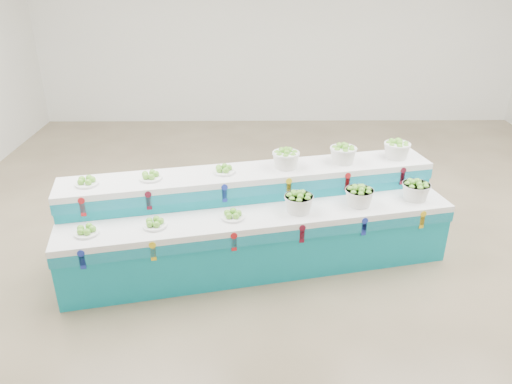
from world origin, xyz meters
TOP-DOWN VIEW (x-y plane):
  - ground at (0.00, 0.00)m, footprint 10.00×10.00m
  - back_wall at (0.00, 5.00)m, footprint 10.00×0.00m
  - display_stand at (-0.55, -0.44)m, footprint 4.46×1.99m
  - plate_lower_left at (-2.25, -1.08)m, footprint 0.30×0.30m
  - plate_lower_mid at (-1.59, -0.94)m, footprint 0.30×0.30m
  - plate_lower_right at (-0.80, -0.77)m, footprint 0.30×0.30m
  - basket_lower_left at (-0.09, -0.61)m, footprint 0.37×0.37m
  - basket_lower_mid at (0.60, -0.47)m, footprint 0.37×0.37m
  - basket_lower_right at (1.28, -0.32)m, footprint 0.37×0.37m
  - plate_upper_left at (-2.36, -0.55)m, footprint 0.30×0.30m
  - plate_upper_mid at (-1.71, -0.41)m, footprint 0.30×0.30m
  - plate_upper_right at (-0.91, -0.24)m, footprint 0.30×0.30m
  - basket_upper_left at (-0.20, -0.09)m, footprint 0.37×0.37m
  - basket_upper_mid at (0.49, 0.06)m, footprint 0.37×0.37m
  - basket_upper_right at (1.16, 0.20)m, footprint 0.37×0.37m

SIDE VIEW (x-z plane):
  - ground at x=0.00m, z-range 0.00..0.00m
  - display_stand at x=-0.55m, z-range 0.00..1.02m
  - plate_lower_left at x=-2.25m, z-range 0.72..0.82m
  - plate_lower_mid at x=-1.59m, z-range 0.72..0.82m
  - plate_lower_right at x=-0.80m, z-range 0.72..0.82m
  - basket_lower_left at x=-0.09m, z-range 0.72..0.95m
  - basket_lower_mid at x=0.60m, z-range 0.72..0.95m
  - basket_lower_right at x=1.28m, z-range 0.72..0.95m
  - plate_upper_left at x=-2.36m, z-range 1.02..1.12m
  - plate_upper_mid at x=-1.71m, z-range 1.02..1.12m
  - plate_upper_right at x=-0.91m, z-range 1.02..1.12m
  - basket_upper_left at x=-0.20m, z-range 1.02..1.25m
  - basket_upper_mid at x=0.49m, z-range 1.02..1.25m
  - basket_upper_right at x=1.16m, z-range 1.02..1.25m
  - back_wall at x=0.00m, z-range -3.00..7.00m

